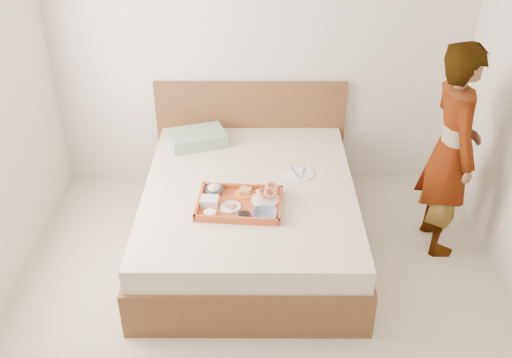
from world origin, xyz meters
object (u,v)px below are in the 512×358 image
object	(u,v)px
tray	(240,203)
dinner_plate	(299,174)
bed	(250,215)
person	(451,151)

from	to	relation	value
tray	dinner_plate	size ratio (longest dim) A/B	2.65
tray	bed	bearing A→B (deg)	81.21
bed	tray	xyz separation A→B (m)	(-0.06, -0.27, 0.29)
bed	dinner_plate	xyz separation A→B (m)	(0.38, 0.16, 0.27)
dinner_plate	person	distance (m)	1.12
bed	tray	distance (m)	0.40
tray	person	distance (m)	1.57
tray	dinner_plate	xyz separation A→B (m)	(0.44, 0.43, -0.02)
tray	person	bearing A→B (deg)	15.54
bed	tray	world-z (taller)	tray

